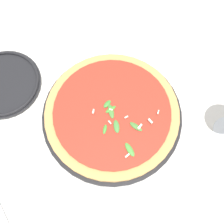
# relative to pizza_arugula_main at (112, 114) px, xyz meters

# --- Properties ---
(ground_plane) EXTENTS (6.00, 6.00, 0.00)m
(ground_plane) POSITION_rel_pizza_arugula_main_xyz_m (0.02, 0.02, -0.02)
(ground_plane) COLOR silver
(pizza_arugula_main) EXTENTS (0.36, 0.36, 0.05)m
(pizza_arugula_main) POSITION_rel_pizza_arugula_main_xyz_m (0.00, 0.00, 0.00)
(pizza_arugula_main) COLOR black
(pizza_arugula_main) RESTS_ON ground_plane
(side_plate_white) EXTENTS (0.20, 0.20, 0.02)m
(side_plate_white) POSITION_rel_pizza_arugula_main_xyz_m (0.30, 0.08, -0.01)
(side_plate_white) COLOR black
(side_plate_white) RESTS_ON ground_plane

